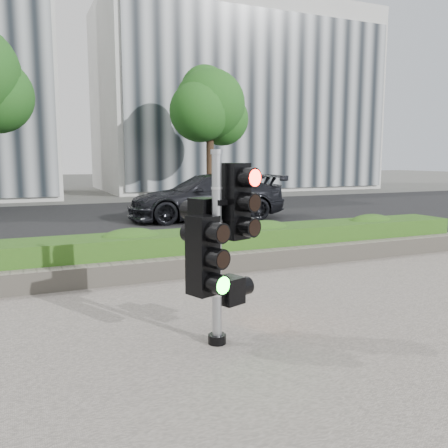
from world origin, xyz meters
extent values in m
plane|color=#51514C|center=(0.00, 0.00, 0.00)|extent=(120.00, 120.00, 0.00)
cube|color=#9E9389|center=(0.00, -2.50, 0.01)|extent=(16.00, 11.00, 0.03)
cube|color=black|center=(0.00, 10.00, 0.01)|extent=(60.00, 13.00, 0.02)
cube|color=gray|center=(0.00, 3.15, 0.06)|extent=(60.00, 0.25, 0.12)
cube|color=gray|center=(0.00, 1.90, 0.20)|extent=(12.00, 0.32, 0.34)
cube|color=#59942D|center=(0.00, 2.55, 0.37)|extent=(12.00, 1.00, 0.68)
cube|color=#B7B7B2|center=(11.00, 25.00, 6.00)|extent=(18.00, 10.00, 12.00)
cylinder|color=black|center=(5.50, 15.50, 1.79)|extent=(0.36, 0.36, 3.58)
sphere|color=#1B4313|center=(5.50, 15.50, 4.61)|extent=(3.33, 3.33, 3.33)
sphere|color=#1B4313|center=(6.27, 15.82, 3.97)|extent=(2.56, 2.56, 2.56)
sphere|color=#1B4313|center=(4.86, 15.12, 4.22)|extent=(2.82, 2.82, 2.82)
sphere|color=#1B4313|center=(5.50, 16.14, 5.38)|extent=(2.30, 2.30, 2.30)
cylinder|color=black|center=(-1.06, -1.11, 0.08)|extent=(0.20, 0.20, 0.10)
cylinder|color=gray|center=(-1.06, -1.11, 1.08)|extent=(0.11, 0.11, 2.09)
cylinder|color=gray|center=(-1.06, -1.11, 2.15)|extent=(0.13, 0.13, 0.05)
cube|color=#FF1107|center=(-0.83, -1.06, 1.61)|extent=(0.34, 0.34, 0.84)
cube|color=#14E51E|center=(-1.26, -1.23, 1.07)|extent=(0.34, 0.34, 0.84)
cube|color=black|center=(-1.11, -0.88, 1.36)|extent=(0.34, 0.34, 0.57)
cube|color=orange|center=(-0.86, -1.00, 0.59)|extent=(0.34, 0.34, 0.31)
imported|color=black|center=(2.82, 9.11, 0.79)|extent=(5.37, 2.33, 1.54)
camera|label=1|loc=(-2.99, -5.78, 2.08)|focal=38.00mm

